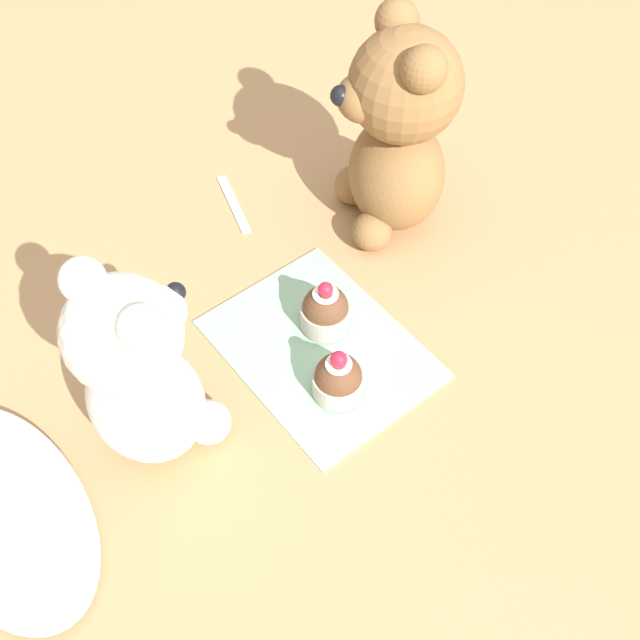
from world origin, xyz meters
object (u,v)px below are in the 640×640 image
object	(u,v)px
teddy_bear_tan	(397,132)
cupcake_near_cream_bear	(338,378)
cupcake_near_tan_bear	(325,310)
teaspoon	(233,203)
teddy_bear_cream	(140,373)

from	to	relation	value
teddy_bear_tan	cupcake_near_cream_bear	bearing A→B (deg)	-28.62
cupcake_near_tan_bear	teaspoon	distance (m)	0.24
cupcake_near_tan_bear	teaspoon	size ratio (longest dim) A/B	0.63
teaspoon	cupcake_near_cream_bear	bearing A→B (deg)	-176.97
teddy_bear_tan	cupcake_near_cream_bear	distance (m)	0.30
cupcake_near_cream_bear	teaspoon	size ratio (longest dim) A/B	0.61
teddy_bear_cream	teddy_bear_tan	xyz separation A→B (m)	(0.09, -0.41, 0.02)
cupcake_near_cream_bear	cupcake_near_tan_bear	size ratio (longest dim) A/B	0.96
cupcake_near_cream_bear	cupcake_near_tan_bear	bearing A→B (deg)	-30.15
teddy_bear_tan	teddy_bear_cream	bearing A→B (deg)	-52.88
teddy_bear_tan	cupcake_near_cream_bear	size ratio (longest dim) A/B	4.07
teddy_bear_cream	teaspoon	bearing A→B (deg)	-57.17
cupcake_near_cream_bear	cupcake_near_tan_bear	xyz separation A→B (m)	(0.08, -0.05, 0.00)
cupcake_near_tan_bear	teaspoon	world-z (taller)	cupcake_near_tan_bear
teddy_bear_tan	teaspoon	world-z (taller)	teddy_bear_tan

